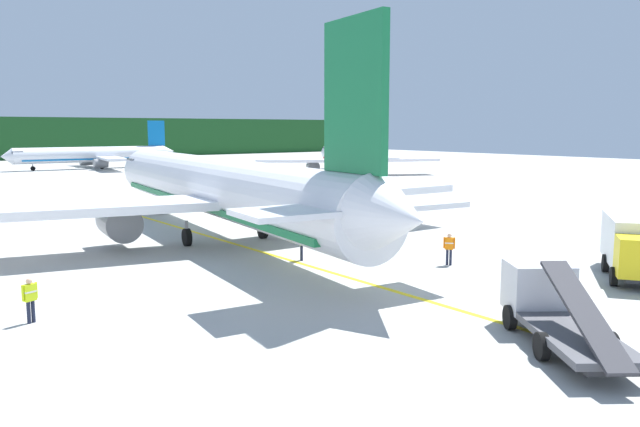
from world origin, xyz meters
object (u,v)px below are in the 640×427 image
(airliner_foreground, at_px, (220,189))
(crew_loader_right, at_px, (30,296))
(airliner_mid_apron, at_px, (347,157))
(cargo_container_mid, at_px, (358,231))
(airliner_far_taxiway, at_px, (95,155))
(service_truck_fuel, at_px, (633,245))
(crew_marshaller, at_px, (449,246))
(service_truck_baggage, at_px, (551,306))
(crew_loader_left, at_px, (301,242))

(airliner_foreground, height_order, crew_loader_right, airliner_foreground)
(airliner_mid_apron, xyz_separation_m, cargo_container_mid, (-37.50, -46.06, -1.89))
(airliner_far_taxiway, bearing_deg, service_truck_fuel, -93.13)
(airliner_foreground, xyz_separation_m, crew_marshaller, (6.08, -14.21, -2.36))
(airliner_far_taxiway, bearing_deg, airliner_mid_apron, -56.07)
(cargo_container_mid, relative_size, crew_loader_right, 1.46)
(airliner_far_taxiway, distance_m, service_truck_baggage, 104.30)
(service_truck_fuel, height_order, crew_loader_right, service_truck_fuel)
(service_truck_baggage, bearing_deg, crew_loader_left, 87.91)
(airliner_mid_apron, distance_m, service_truck_fuel, 68.59)
(crew_loader_left, bearing_deg, airliner_far_taxiway, 79.45)
(service_truck_baggage, bearing_deg, crew_loader_right, 137.60)
(service_truck_baggage, bearing_deg, airliner_far_taxiway, 80.72)
(service_truck_fuel, relative_size, crew_marshaller, 3.89)
(airliner_mid_apron, relative_size, cargo_container_mid, 12.54)
(service_truck_baggage, bearing_deg, crew_marshaller, 58.26)
(airliner_far_taxiway, xyz_separation_m, service_truck_fuel, (-5.47, -100.21, -0.88))
(airliner_far_taxiway, bearing_deg, crew_loader_right, -108.93)
(airliner_foreground, relative_size, crew_marshaller, 23.93)
(cargo_container_mid, distance_m, crew_loader_left, 5.60)
(airliner_foreground, height_order, airliner_mid_apron, airliner_foreground)
(cargo_container_mid, relative_size, crew_marshaller, 1.46)
(cargo_container_mid, height_order, crew_loader_right, cargo_container_mid)
(airliner_mid_apron, height_order, crew_marshaller, airliner_mid_apron)
(service_truck_fuel, bearing_deg, cargo_container_mid, 110.30)
(airliner_mid_apron, bearing_deg, crew_loader_right, -138.76)
(service_truck_fuel, bearing_deg, crew_loader_left, 129.59)
(airliner_foreground, relative_size, service_truck_fuel, 6.15)
(airliner_foreground, bearing_deg, crew_loader_left, -86.60)
(service_truck_fuel, bearing_deg, crew_loader_right, 158.26)
(airliner_mid_apron, relative_size, crew_loader_left, 18.28)
(airliner_foreground, relative_size, service_truck_baggage, 6.20)
(cargo_container_mid, distance_m, crew_loader_right, 20.52)
(airliner_foreground, bearing_deg, crew_marshaller, -66.83)
(crew_loader_left, bearing_deg, crew_marshaller, -46.04)
(airliner_far_taxiway, bearing_deg, airliner_foreground, -102.00)
(crew_marshaller, bearing_deg, crew_loader_right, 171.86)
(cargo_container_mid, height_order, crew_marshaller, cargo_container_mid)
(airliner_far_taxiway, relative_size, crew_marshaller, 17.59)
(cargo_container_mid, bearing_deg, crew_loader_left, -164.49)
(service_truck_fuel, distance_m, crew_marshaller, 8.93)
(crew_loader_left, bearing_deg, service_truck_baggage, -92.09)
(crew_marshaller, distance_m, crew_loader_left, 8.04)
(crew_loader_right, bearing_deg, cargo_container_mid, 12.36)
(airliner_foreground, bearing_deg, service_truck_baggage, -90.18)
(airliner_foreground, relative_size, airliner_mid_apron, 1.31)
(airliner_mid_apron, height_order, crew_loader_left, airliner_mid_apron)
(service_truck_baggage, xyz_separation_m, cargo_container_mid, (5.97, 17.24, -0.22))
(airliner_mid_apron, relative_size, crew_loader_right, 18.35)
(cargo_container_mid, bearing_deg, crew_loader_right, -167.64)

